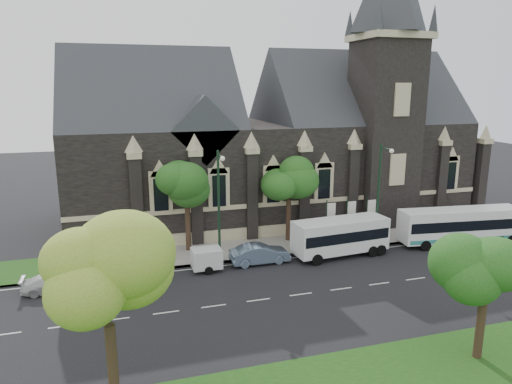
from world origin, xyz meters
name	(u,v)px	position (x,y,z in m)	size (l,w,h in m)	color
ground	(301,294)	(0.00, 0.00, 0.00)	(160.00, 160.00, 0.00)	black
sidewalk	(260,247)	(0.00, 9.50, 0.07)	(80.00, 5.00, 0.15)	gray
museum	(280,140)	(5.12, 18.78, 8.17)	(40.00, 17.70, 29.90)	black
tree_park_near	(112,275)	(-11.77, -8.77, 6.42)	(4.42, 4.42, 8.56)	black
tree_park_east	(487,272)	(6.18, -9.32, 4.62)	(3.40, 3.40, 6.28)	black
tree_walk_right	(290,178)	(3.21, 10.71, 5.82)	(4.08, 4.08, 7.80)	black
tree_walk_left	(189,185)	(-5.80, 10.70, 5.73)	(3.91, 3.91, 7.64)	black
street_lamp_near	(380,189)	(10.00, 7.09, 5.11)	(0.36, 1.88, 9.00)	black
street_lamp_mid	(219,201)	(-4.00, 7.09, 5.11)	(0.36, 1.88, 9.00)	black
banner_flag_left	(329,218)	(6.29, 9.00, 2.38)	(0.90, 0.10, 4.00)	black
banner_flag_center	(350,216)	(8.29, 9.00, 2.38)	(0.90, 0.10, 4.00)	black
banner_flag_right	(370,214)	(10.29, 9.00, 2.38)	(0.90, 0.10, 4.00)	black
tour_coach	(460,225)	(17.33, 5.56, 1.75)	(11.15, 3.58, 3.20)	white
shuttle_bus	(340,235)	(5.88, 5.98, 1.77)	(8.15, 3.35, 3.07)	white
box_trailer	(207,258)	(-5.31, 5.94, 0.98)	(3.22, 1.89, 1.72)	silver
sedan	(260,254)	(-1.00, 6.20, 0.78)	(1.66, 4.75, 1.57)	slate
car_far_red	(127,273)	(-11.17, 5.27, 0.74)	(1.75, 4.35, 1.48)	maroon
car_far_white	(55,283)	(-15.96, 5.27, 0.61)	(1.72, 4.24, 1.23)	silver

